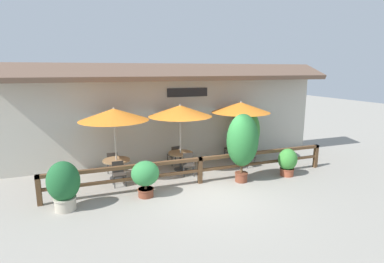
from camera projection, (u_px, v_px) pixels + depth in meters
ground_plane at (212, 194)px, 9.69m from camera, size 60.00×60.00×0.00m
building_facade at (174, 112)px, 13.02m from camera, size 14.28×1.49×4.23m
patio_railing at (200, 164)px, 10.52m from camera, size 10.40×0.14×0.95m
patio_umbrella_near at (114, 115)px, 10.67m from camera, size 2.49×2.49×2.65m
dining_table_near at (116, 163)px, 11.04m from camera, size 0.99×0.99×0.72m
chair_near_streetside at (119, 172)px, 10.40m from camera, size 0.44×0.44×0.83m
chair_near_wallside at (112, 161)px, 11.69m from camera, size 0.45×0.45×0.83m
patio_umbrella_middle at (180, 111)px, 11.63m from camera, size 2.49×2.49×2.65m
dining_table_middle at (180, 156)px, 12.00m from camera, size 0.99×0.99×0.72m
chair_middle_streetside at (188, 163)px, 11.41m from camera, size 0.51×0.51×0.83m
chair_middle_wallside at (174, 154)px, 12.65m from camera, size 0.50×0.50×0.83m
patio_umbrella_far at (241, 107)px, 12.70m from camera, size 2.49×2.49×2.65m
dining_table_far at (239, 149)px, 13.07m from camera, size 0.99×0.99×0.72m
chair_far_streetside at (248, 155)px, 12.47m from camera, size 0.45×0.45×0.83m
chair_far_wallside at (232, 148)px, 13.72m from camera, size 0.50×0.50×0.83m
potted_plant_broad_leaf at (145, 176)px, 9.40m from camera, size 0.88×0.79×1.17m
potted_plant_small_flowering at (242, 141)px, 10.52m from camera, size 1.14×1.03×2.47m
potted_plant_entrance_palm at (288, 161)px, 11.32m from camera, size 0.74×0.66×1.05m
potted_plant_corner_fern at (64, 184)px, 8.47m from camera, size 0.91×0.82×1.46m
potted_plant_tall_tropical at (247, 132)px, 13.85m from camera, size 1.24×1.12×2.19m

